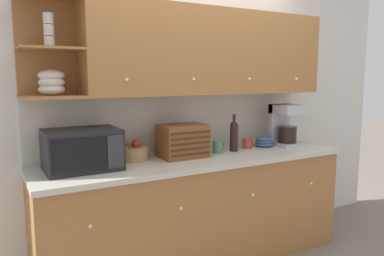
{
  "coord_description": "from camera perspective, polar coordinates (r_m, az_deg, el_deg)",
  "views": [
    {
      "loc": [
        -1.53,
        -2.96,
        1.59
      ],
      "look_at": [
        0.0,
        -0.22,
        1.15
      ],
      "focal_mm": 35.0,
      "sensor_mm": 36.0,
      "label": 1
    }
  ],
  "objects": [
    {
      "name": "coffee_maker",
      "position": [
        3.74,
        13.89,
        0.53
      ],
      "size": [
        0.23,
        0.26,
        0.39
      ],
      "color": "#B7B7BC",
      "rests_on": "counter_unit"
    },
    {
      "name": "mug_blue_second",
      "position": [
        3.52,
        8.43,
        -2.36
      ],
      "size": [
        0.1,
        0.08,
        0.09
      ],
      "color": "#B73D38",
      "rests_on": "counter_unit"
    },
    {
      "name": "upper_cabinets",
      "position": [
        3.26,
        2.12,
        11.42
      ],
      "size": [
        2.62,
        0.38,
        0.71
      ],
      "color": "#A36B38",
      "rests_on": "backsplash_panel"
    },
    {
      "name": "ground_plane",
      "position": [
        3.69,
        -1.78,
        -17.54
      ],
      "size": [
        24.0,
        24.0,
        0.0
      ],
      "primitive_type": "plane",
      "color": "slate"
    },
    {
      "name": "bowl_stack_on_counter",
      "position": [
        3.63,
        10.92,
        -2.07
      ],
      "size": [
        0.18,
        0.18,
        0.09
      ],
      "color": "#3D5B93",
      "rests_on": "counter_unit"
    },
    {
      "name": "mug",
      "position": [
        3.28,
        3.95,
        -2.87
      ],
      "size": [
        0.1,
        0.09,
        0.11
      ],
      "color": "#4C845B",
      "rests_on": "counter_unit"
    },
    {
      "name": "backsplash_panel",
      "position": [
        3.35,
        -1.82,
        0.89
      ],
      "size": [
        2.62,
        0.01,
        0.51
      ],
      "color": "beige",
      "rests_on": "counter_unit"
    },
    {
      "name": "microwave",
      "position": [
        2.79,
        -16.41,
        -3.16
      ],
      "size": [
        0.52,
        0.39,
        0.29
      ],
      "color": "black",
      "rests_on": "counter_unit"
    },
    {
      "name": "fruit_basket",
      "position": [
        3.04,
        -9.12,
        -3.75
      ],
      "size": [
        0.27,
        0.27,
        0.17
      ],
      "color": "#A87F4C",
      "rests_on": "counter_unit"
    },
    {
      "name": "wine_bottle",
      "position": [
        3.35,
        6.4,
        -1.03
      ],
      "size": [
        0.07,
        0.07,
        0.33
      ],
      "color": "black",
      "rests_on": "counter_unit"
    },
    {
      "name": "bread_box",
      "position": [
        3.09,
        -1.43,
        -1.99
      ],
      "size": [
        0.38,
        0.28,
        0.27
      ],
      "color": "brown",
      "rests_on": "counter_unit"
    },
    {
      "name": "counter_unit",
      "position": [
        3.25,
        0.85,
        -12.34
      ],
      "size": [
        2.64,
        0.67,
        0.92
      ],
      "color": "#A36B38",
      "rests_on": "ground_plane"
    },
    {
      "name": "wall_back",
      "position": [
        3.37,
        -2.11,
        3.06
      ],
      "size": [
        5.02,
        0.06,
        2.6
      ],
      "color": "silver",
      "rests_on": "ground_plane"
    }
  ]
}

